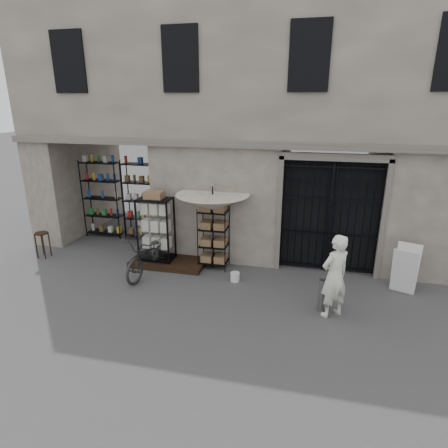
% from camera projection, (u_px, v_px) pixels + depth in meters
% --- Properties ---
extents(ground, '(80.00, 80.00, 0.00)m').
position_uv_depth(ground, '(245.00, 304.00, 8.26)').
color(ground, '#242427').
rests_on(ground, ground).
extents(main_building, '(14.00, 4.00, 9.00)m').
position_uv_depth(main_building, '(273.00, 92.00, 10.53)').
color(main_building, gray).
rests_on(main_building, ground).
extents(shop_recess, '(3.00, 1.70, 3.00)m').
position_uv_depth(shop_recess, '(116.00, 196.00, 11.34)').
color(shop_recess, black).
rests_on(shop_recess, ground).
extents(shop_shelving, '(2.70, 0.50, 2.50)m').
position_uv_depth(shop_shelving, '(123.00, 200.00, 11.89)').
color(shop_shelving, black).
rests_on(shop_shelving, ground).
extents(iron_gate, '(2.50, 0.21, 3.00)m').
position_uv_depth(iron_gate, '(329.00, 215.00, 9.51)').
color(iron_gate, black).
rests_on(iron_gate, ground).
extents(step_platform, '(2.00, 0.90, 0.15)m').
position_uv_depth(step_platform, '(168.00, 262.00, 10.18)').
color(step_platform, black).
rests_on(step_platform, ground).
extents(display_cabinet, '(0.96, 0.72, 1.85)m').
position_uv_depth(display_cabinet, '(156.00, 233.00, 9.97)').
color(display_cabinet, black).
rests_on(display_cabinet, step_platform).
extents(wire_rack, '(0.88, 0.77, 1.66)m').
position_uv_depth(wire_rack, '(214.00, 239.00, 9.84)').
color(wire_rack, black).
rests_on(wire_rack, ground).
extents(market_umbrella, '(1.92, 1.94, 2.67)m').
position_uv_depth(market_umbrella, '(213.00, 198.00, 9.46)').
color(market_umbrella, black).
rests_on(market_umbrella, ground).
extents(white_bucket, '(0.27, 0.27, 0.22)m').
position_uv_depth(white_bucket, '(235.00, 277.00, 9.28)').
color(white_bucket, silver).
rests_on(white_bucket, ground).
extents(bicycle, '(0.84, 1.13, 1.99)m').
position_uv_depth(bicycle, '(151.00, 273.00, 9.72)').
color(bicycle, black).
rests_on(bicycle, ground).
extents(wooden_stool, '(0.44, 0.44, 0.74)m').
position_uv_depth(wooden_stool, '(43.00, 244.00, 10.62)').
color(wooden_stool, black).
rests_on(wooden_stool, ground).
extents(steel_bollard, '(0.18, 0.18, 0.72)m').
position_uv_depth(steel_bollard, '(321.00, 295.00, 7.89)').
color(steel_bollard, slate).
rests_on(steel_bollard, ground).
extents(shopkeeper, '(1.62, 1.81, 0.43)m').
position_uv_depth(shopkeeper, '(331.00, 315.00, 7.85)').
color(shopkeeper, white).
rests_on(shopkeeper, ground).
extents(easel_sign, '(0.71, 0.75, 1.11)m').
position_uv_depth(easel_sign, '(405.00, 269.00, 8.61)').
color(easel_sign, silver).
rests_on(easel_sign, ground).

